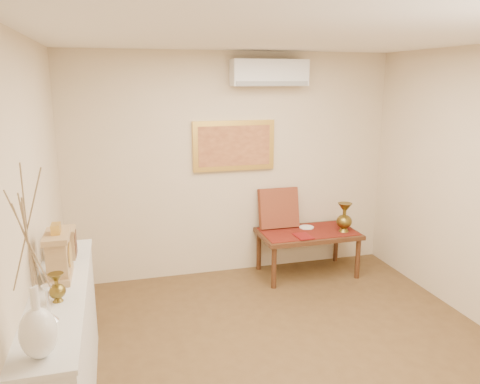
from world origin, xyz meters
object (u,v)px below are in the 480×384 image
object	(u,v)px
white_vase	(31,267)
mantel_clock	(59,255)
brass_urn_tall	(344,214)
display_ledge	(65,352)
low_table	(308,237)
wooden_chest	(66,243)

from	to	relation	value
white_vase	mantel_clock	bearing A→B (deg)	89.72
brass_urn_tall	display_ledge	world-z (taller)	brass_urn_tall
brass_urn_tall	low_table	xyz separation A→B (m)	(-0.42, 0.12, -0.29)
brass_urn_tall	mantel_clock	bearing A→B (deg)	-152.95
white_vase	low_table	distance (m)	3.95
white_vase	display_ledge	size ratio (longest dim) A/B	0.49
brass_urn_tall	wooden_chest	xyz separation A→B (m)	(-3.09, -1.16, 0.33)
white_vase	low_table	size ratio (longest dim) A/B	0.83
display_ledge	wooden_chest	xyz separation A→B (m)	(0.01, 0.60, 0.61)
brass_urn_tall	wooden_chest	size ratio (longest dim) A/B	1.78
white_vase	wooden_chest	size ratio (longest dim) A/B	4.08
display_ledge	wooden_chest	distance (m)	0.86
wooden_chest	low_table	world-z (taller)	wooden_chest
white_vase	wooden_chest	bearing A→B (deg)	89.46
mantel_clock	low_table	distance (m)	3.24
brass_urn_tall	low_table	world-z (taller)	brass_urn_tall
wooden_chest	display_ledge	bearing A→B (deg)	-90.86
brass_urn_tall	display_ledge	bearing A→B (deg)	-150.41
display_ledge	mantel_clock	distance (m)	0.69
white_vase	display_ledge	bearing A→B (deg)	89.68
brass_urn_tall	display_ledge	size ratio (longest dim) A/B	0.22
display_ledge	brass_urn_tall	bearing A→B (deg)	29.59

